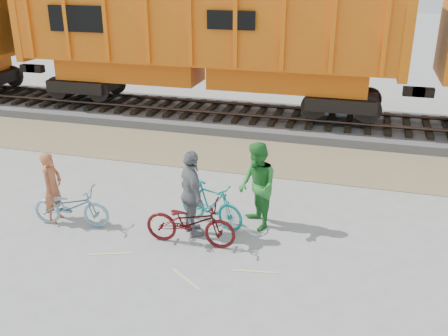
{
  "coord_description": "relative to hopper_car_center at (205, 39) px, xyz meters",
  "views": [
    {
      "loc": [
        3.67,
        -8.58,
        5.45
      ],
      "look_at": [
        0.77,
        1.5,
        1.2
      ],
      "focal_mm": 40.0,
      "sensor_mm": 36.0,
      "label": 1
    }
  ],
  "objects": [
    {
      "name": "ground",
      "position": [
        2.1,
        -9.0,
        -3.01
      ],
      "size": [
        120.0,
        120.0,
        0.0
      ],
      "primitive_type": "plane",
      "color": "#9E9E99",
      "rests_on": "ground"
    },
    {
      "name": "track",
      "position": [
        2.1,
        0.0,
        -2.53
      ],
      "size": [
        120.0,
        2.6,
        0.24
      ],
      "color": "black",
      "rests_on": "ballast_bed"
    },
    {
      "name": "ballast_bed",
      "position": [
        2.1,
        0.0,
        -2.86
      ],
      "size": [
        120.0,
        4.0,
        0.3
      ],
      "primitive_type": "cube",
      "color": "slate",
      "rests_on": "ground"
    },
    {
      "name": "person_man",
      "position": [
        3.72,
        -7.82,
        -2.02
      ],
      "size": [
        1.15,
        1.21,
        1.97
      ],
      "primitive_type": "imported",
      "rotation": [
        0.0,
        0.0,
        -0.99
      ],
      "color": "#2A802F",
      "rests_on": "ground"
    },
    {
      "name": "bicycle_maroon",
      "position": [
        2.56,
        -8.95,
        -2.5
      ],
      "size": [
        1.96,
        0.74,
        1.02
      ],
      "primitive_type": "imported",
      "rotation": [
        0.0,
        0.0,
        1.61
      ],
      "color": "#4C0C0E",
      "rests_on": "ground"
    },
    {
      "name": "gravel_strip",
      "position": [
        2.1,
        -3.5,
        -3.0
      ],
      "size": [
        120.0,
        3.0,
        0.02
      ],
      "primitive_type": "cube",
      "color": "#95845C",
      "rests_on": "ground"
    },
    {
      "name": "bicycle_teal",
      "position": [
        2.72,
        -8.02,
        -2.5
      ],
      "size": [
        1.75,
        1.0,
        1.01
      ],
      "primitive_type": "imported",
      "rotation": [
        0.0,
        0.0,
        1.24
      ],
      "color": "teal",
      "rests_on": "ground"
    },
    {
      "name": "person_woman",
      "position": [
        2.46,
        -8.55,
        -2.04
      ],
      "size": [
        1.06,
        1.19,
        1.93
      ],
      "primitive_type": "imported",
      "rotation": [
        0.0,
        0.0,
        2.22
      ],
      "color": "slate",
      "rests_on": "ground"
    },
    {
      "name": "hopper_car_center",
      "position": [
        0.0,
        0.0,
        0.0
      ],
      "size": [
        14.0,
        3.13,
        4.65
      ],
      "color": "black",
      "rests_on": "track"
    },
    {
      "name": "person_solo",
      "position": [
        -0.78,
        -8.8,
        -2.18
      ],
      "size": [
        0.44,
        0.63,
        1.65
      ],
      "primitive_type": "imported",
      "rotation": [
        0.0,
        0.0,
        1.66
      ],
      "color": "#B35D36",
      "rests_on": "ground"
    },
    {
      "name": "bicycle_blue",
      "position": [
        -0.28,
        -8.9,
        -2.54
      ],
      "size": [
        1.82,
        0.82,
        0.93
      ],
      "primitive_type": "imported",
      "rotation": [
        0.0,
        0.0,
        1.69
      ],
      "color": "#70A0BA",
      "rests_on": "ground"
    }
  ]
}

